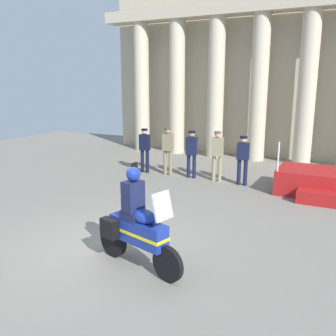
% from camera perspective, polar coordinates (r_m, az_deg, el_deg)
% --- Properties ---
extents(ground_plane, '(28.00, 28.00, 0.00)m').
position_cam_1_polar(ground_plane, '(8.01, -10.26, -11.97)').
color(ground_plane, gray).
extents(colonnade_backdrop, '(13.09, 1.58, 7.39)m').
position_cam_1_polar(colonnade_backdrop, '(17.29, 11.10, 14.16)').
color(colonnade_backdrop, '#B6AB91').
rests_on(colonnade_backdrop, ground_plane).
extents(reviewing_stand, '(3.27, 2.20, 1.64)m').
position_cam_1_polar(reviewing_stand, '(12.22, 24.07, -2.33)').
color(reviewing_stand, '#A51919').
rests_on(reviewing_stand, ground_plane).
extents(officer_in_row_0, '(0.40, 0.25, 1.66)m').
position_cam_1_polar(officer_in_row_0, '(14.01, -3.60, 3.26)').
color(officer_in_row_0, black).
rests_on(officer_in_row_0, ground_plane).
extents(officer_in_row_1, '(0.40, 0.25, 1.74)m').
position_cam_1_polar(officer_in_row_1, '(13.60, -0.03, 3.20)').
color(officer_in_row_1, '#7A7056').
rests_on(officer_in_row_1, ground_plane).
extents(officer_in_row_2, '(0.40, 0.25, 1.68)m').
position_cam_1_polar(officer_in_row_2, '(13.20, 3.64, 2.69)').
color(officer_in_row_2, '#141938').
rests_on(officer_in_row_2, ground_plane).
extents(officer_in_row_3, '(0.40, 0.25, 1.73)m').
position_cam_1_polar(officer_in_row_3, '(12.83, 7.55, 2.43)').
color(officer_in_row_3, gray).
rests_on(officer_in_row_3, ground_plane).
extents(officer_in_row_4, '(0.40, 0.25, 1.64)m').
position_cam_1_polar(officer_in_row_4, '(12.47, 11.41, 1.73)').
color(officer_in_row_4, '#141938').
rests_on(officer_in_row_4, ground_plane).
extents(motorcycle_with_rider, '(2.05, 0.89, 1.90)m').
position_cam_1_polar(motorcycle_with_rider, '(6.89, -5.00, -8.89)').
color(motorcycle_with_rider, black).
rests_on(motorcycle_with_rider, ground_plane).
extents(briefcase_on_ground, '(0.10, 0.32, 0.36)m').
position_cam_1_polar(briefcase_on_ground, '(14.25, -5.15, 0.11)').
color(briefcase_on_ground, black).
rests_on(briefcase_on_ground, ground_plane).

